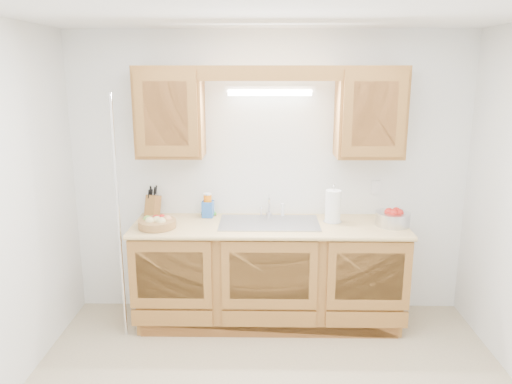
{
  "coord_description": "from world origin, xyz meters",
  "views": [
    {
      "loc": [
        -0.05,
        -2.84,
        2.16
      ],
      "look_at": [
        -0.11,
        0.85,
        1.26
      ],
      "focal_mm": 35.0,
      "sensor_mm": 36.0,
      "label": 1
    }
  ],
  "objects_px": {
    "fruit_basket": "(157,222)",
    "apple_bowl": "(393,218)",
    "knife_block": "(153,205)",
    "paper_towel": "(333,207)"
  },
  "relations": [
    {
      "from": "paper_towel",
      "to": "apple_bowl",
      "type": "bearing_deg",
      "value": -8.62
    },
    {
      "from": "knife_block",
      "to": "paper_towel",
      "type": "relative_size",
      "value": 0.85
    },
    {
      "from": "fruit_basket",
      "to": "knife_block",
      "type": "bearing_deg",
      "value": 107.76
    },
    {
      "from": "knife_block",
      "to": "apple_bowl",
      "type": "relative_size",
      "value": 0.92
    },
    {
      "from": "apple_bowl",
      "to": "paper_towel",
      "type": "bearing_deg",
      "value": 171.38
    },
    {
      "from": "fruit_basket",
      "to": "knife_block",
      "type": "xyz_separation_m",
      "value": [
        -0.1,
        0.33,
        0.06
      ]
    },
    {
      "from": "fruit_basket",
      "to": "paper_towel",
      "type": "xyz_separation_m",
      "value": [
        1.47,
        0.17,
        0.1
      ]
    },
    {
      "from": "fruit_basket",
      "to": "apple_bowl",
      "type": "xyz_separation_m",
      "value": [
        1.96,
        0.09,
        0.02
      ]
    },
    {
      "from": "fruit_basket",
      "to": "apple_bowl",
      "type": "distance_m",
      "value": 1.96
    },
    {
      "from": "fruit_basket",
      "to": "apple_bowl",
      "type": "height_order",
      "value": "apple_bowl"
    }
  ]
}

